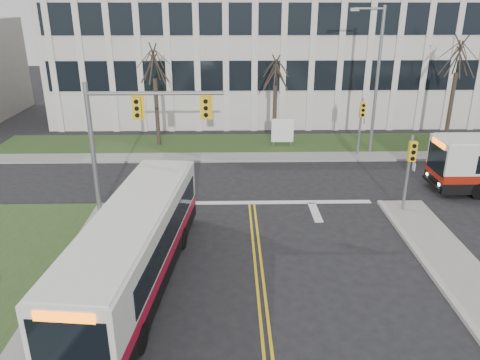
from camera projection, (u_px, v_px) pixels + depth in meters
name	position (u px, v px, depth m)	size (l,w,h in m)	color
ground	(262.00, 302.00, 15.79)	(120.00, 120.00, 0.00)	black
sidewalk_cross	(324.00, 157.00, 30.03)	(44.00, 1.60, 0.14)	#9E9B93
building_lawn	(317.00, 144.00, 32.64)	(44.00, 5.00, 0.12)	#31491F
office_building	(297.00, 41.00, 41.67)	(40.00, 16.00, 12.00)	silver
mast_arm_signal	(128.00, 126.00, 20.82)	(6.11, 0.38, 6.20)	slate
signal_pole_near	(410.00, 163.00, 21.46)	(0.34, 0.39, 3.80)	slate
signal_pole_far	(361.00, 119.00, 29.38)	(0.34, 0.39, 3.80)	slate
streetlight	(375.00, 73.00, 29.16)	(2.15, 0.25, 9.20)	slate
directory_sign	(282.00, 131.00, 31.72)	(1.50, 0.12, 2.00)	slate
tree_left	(154.00, 65.00, 30.45)	(1.80, 1.80, 7.70)	#42352B
tree_mid	(276.00, 74.00, 31.02)	(1.80, 1.80, 6.82)	#42352B
tree_right	(459.00, 58.00, 30.69)	(1.80, 1.80, 8.25)	#42352B
bus_main	(135.00, 249.00, 16.28)	(2.31, 10.68, 2.85)	silver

